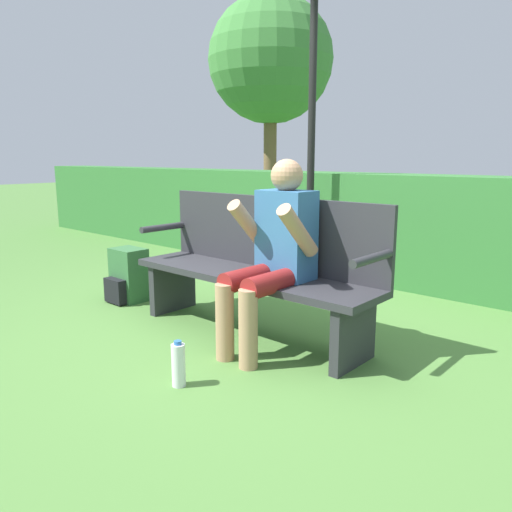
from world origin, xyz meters
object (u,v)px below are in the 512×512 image
(park_bench, at_px, (256,266))
(signpost, at_px, (312,113))
(person_seated, at_px, (274,248))
(tree, at_px, (271,61))
(water_bottle, at_px, (178,365))
(backpack, at_px, (128,276))

(park_bench, xyz_separation_m, signpost, (-0.60, 1.44, 1.12))
(park_bench, relative_size, person_seated, 1.57)
(park_bench, height_order, tree, tree)
(water_bottle, height_order, tree, tree)
(person_seated, xyz_separation_m, tree, (-4.26, 5.03, 2.26))
(water_bottle, bearing_deg, tree, 126.14)
(person_seated, height_order, water_bottle, person_seated)
(backpack, xyz_separation_m, tree, (-2.68, 5.04, 2.69))
(tree, bearing_deg, person_seated, -49.79)
(park_bench, xyz_separation_m, person_seated, (0.27, -0.14, 0.17))
(person_seated, xyz_separation_m, backpack, (-1.58, -0.01, -0.43))
(backpack, height_order, signpost, signpost)
(backpack, distance_m, water_bottle, 1.72)
(park_bench, bearing_deg, signpost, 112.42)
(park_bench, height_order, water_bottle, park_bench)
(park_bench, bearing_deg, person_seated, -27.72)
(backpack, xyz_separation_m, water_bottle, (1.55, -0.75, -0.09))
(water_bottle, bearing_deg, park_bench, 105.44)
(park_bench, relative_size, tree, 0.46)
(signpost, bearing_deg, backpack, -113.84)
(park_bench, distance_m, person_seated, 0.36)
(water_bottle, height_order, signpost, signpost)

